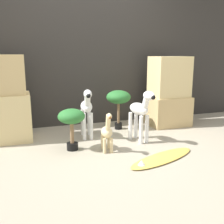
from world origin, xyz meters
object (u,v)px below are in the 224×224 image
(surfboard, at_px, (162,158))
(potted_palm_back, at_px, (118,99))
(zebra_left, at_px, (87,108))
(giraffe_figurine, at_px, (107,132))
(zebra_right, at_px, (141,111))
(potted_palm_front, at_px, (72,119))

(surfboard, bearing_deg, potted_palm_back, 91.78)
(zebra_left, relative_size, potted_palm_back, 1.15)
(potted_palm_back, xyz_separation_m, surfboard, (0.04, -1.30, -0.47))
(surfboard, bearing_deg, giraffe_figurine, 140.06)
(potted_palm_back, distance_m, surfboard, 1.39)
(zebra_left, relative_size, giraffe_figurine, 1.40)
(zebra_right, xyz_separation_m, surfboard, (-0.03, -0.64, -0.41))
(potted_palm_front, relative_size, potted_palm_back, 0.84)
(zebra_right, relative_size, potted_palm_back, 1.15)
(giraffe_figurine, bearing_deg, potted_palm_front, 152.84)
(zebra_left, xyz_separation_m, giraffe_figurine, (0.10, -0.59, -0.18))
(zebra_right, xyz_separation_m, potted_palm_back, (-0.07, 0.67, 0.06))
(surfboard, bearing_deg, zebra_left, 121.03)
(potted_palm_front, bearing_deg, giraffe_figurine, -27.16)
(potted_palm_front, bearing_deg, zebra_right, 0.73)
(giraffe_figurine, xyz_separation_m, surfboard, (0.51, -0.43, -0.23))
(zebra_left, bearing_deg, zebra_right, -30.80)
(zebra_left, distance_m, surfboard, 1.25)
(zebra_left, distance_m, giraffe_figurine, 0.63)
(potted_palm_back, height_order, surfboard, potted_palm_back)
(zebra_right, distance_m, surfboard, 0.76)
(zebra_left, xyz_separation_m, potted_palm_front, (-0.28, -0.39, -0.04))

